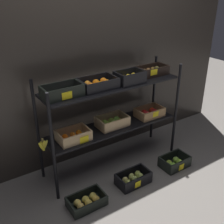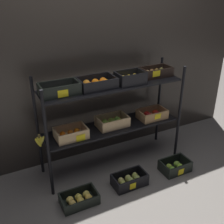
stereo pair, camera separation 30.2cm
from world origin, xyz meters
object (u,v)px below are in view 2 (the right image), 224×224
Objects in this scene: display_rack at (112,104)px; crate_ground_pear at (129,180)px; crate_ground_apple_gold at (79,199)px; crate_ground_apple_green at (175,167)px.

crate_ground_pear is at bearing -91.08° from display_rack.
crate_ground_apple_green reaches higher than crate_ground_apple_gold.
crate_ground_apple_green is at bearing -0.66° from crate_ground_apple_gold.
crate_ground_apple_gold is 0.99× the size of crate_ground_pear.
crate_ground_pear is 0.59m from crate_ground_apple_green.
crate_ground_apple_gold is (-0.58, -0.43, -0.72)m from display_rack.
crate_ground_apple_gold is 1.16m from crate_ground_apple_green.
display_rack reaches higher than crate_ground_apple_gold.
display_rack reaches higher than crate_ground_apple_green.
display_rack reaches higher than crate_ground_pear.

